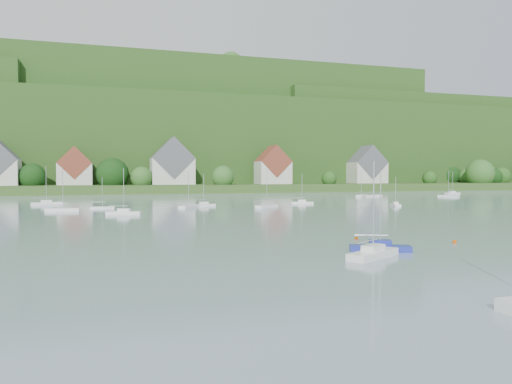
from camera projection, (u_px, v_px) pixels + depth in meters
far_shore_strip at (156, 188)px, 198.29m from camera, size 600.00×60.00×3.00m
forested_ridge at (143, 144)px, 263.10m from camera, size 620.00×181.22×69.89m
village_building_1 at (75, 169)px, 178.67m from camera, size 12.00×9.36×14.00m
village_building_2 at (172, 165)px, 188.00m from camera, size 16.00×11.44×18.00m
village_building_3 at (273, 168)px, 197.93m from camera, size 13.00×10.40×15.50m
village_building_4 at (367, 168)px, 215.04m from camera, size 15.00×10.40×16.50m
near_sailboat_1 at (380, 247)px, 43.92m from camera, size 5.50×3.36×7.19m
near_sailboat_3 at (373, 253)px, 40.49m from camera, size 5.88×4.45×7.94m
mooring_buoy_2 at (455, 243)px, 49.27m from camera, size 0.41×0.41×0.41m
mooring_buoy_3 at (356, 239)px, 52.01m from camera, size 0.38×0.38×0.38m
far_sailboat_cluster at (222, 201)px, 119.54m from camera, size 196.75×67.17×8.71m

